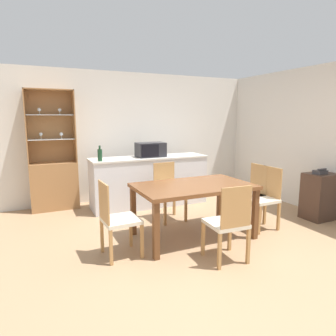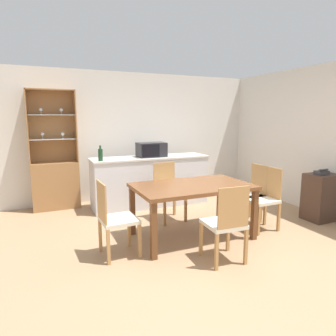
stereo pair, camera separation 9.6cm
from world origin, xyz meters
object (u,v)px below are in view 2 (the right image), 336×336
Objects in this scene: display_cabinet at (55,176)px; dining_chair_side_right_far at (251,194)px; microwave at (151,150)px; dining_chair_side_left_near at (115,219)px; dining_chair_head_near at (226,223)px; wine_bottle at (100,155)px; side_cabinet at (321,197)px; dining_chair_head_far at (168,191)px; dining_chair_side_right_near at (263,198)px; dining_table at (192,190)px; telephone at (322,172)px.

display_cabinet is 2.31× the size of dining_chair_side_right_far.
dining_chair_side_left_near is at bearing -122.23° from microwave.
microwave is at bearing 92.32° from dining_chair_head_near.
wine_bottle is at bearing 115.28° from dining_chair_head_near.
dining_chair_head_far is at bearing 155.65° from side_cabinet.
dining_chair_head_far is 1.79× the size of microwave.
dining_chair_side_left_near and dining_chair_side_right_near have the same top height.
wine_bottle is at bearing 122.01° from dining_table.
dining_chair_side_right_far is (2.25, 0.29, 0.00)m from dining_chair_side_left_near.
dining_chair_head_near is (-1.13, -0.67, 0.00)m from dining_chair_side_right_near.
side_cabinet is (3.93, -2.43, -0.22)m from display_cabinet.
dining_chair_head_near is at bearing 119.50° from dining_chair_side_right_near.
dining_table is 1.15m from dining_chair_side_left_near.
wine_bottle reaches higher than dining_chair_side_left_near.
display_cabinet is at bearing 135.60° from wine_bottle.
display_cabinet reaches higher than microwave.
dining_chair_side_right_far is (1.13, 0.14, -0.20)m from dining_table.
dining_chair_head_far is 1.00× the size of dining_chair_head_near.
wine_bottle reaches higher than side_cabinet.
display_cabinet is at bearing 148.28° from side_cabinet.
telephone is at bearing -41.46° from microwave.
dining_chair_side_right_near is at bearing -178.39° from dining_chair_side_right_far.
dining_chair_side_left_near is 1.00× the size of dining_chair_side_right_near.
dining_chair_head_near is 2.32m from telephone.
telephone reaches higher than side_cabinet.
dining_chair_side_right_far is 1.22× the size of side_cabinet.
dining_chair_head_far is (-0.00, 0.81, -0.20)m from dining_table.
dining_chair_side_right_near is at bearing 176.43° from side_cabinet.
display_cabinet is 1.34× the size of dining_table.
dining_chair_head_far is 2.47m from telephone.
wine_bottle is (-0.98, -0.17, -0.02)m from microwave.
microwave is at bearing -96.26° from dining_chair_head_far.
display_cabinet reaches higher than side_cabinet.
dining_chair_side_right_far is (-0.00, 0.29, 0.00)m from dining_chair_side_right_near.
microwave is at bearing 9.94° from wine_bottle.
dining_chair_head_far is 1.63m from dining_chair_head_near.
side_cabinet is (1.14, -0.07, -0.09)m from dining_chair_side_right_near.
dining_chair_head_near is at bearing 56.64° from dining_chair_side_left_near.
dining_chair_head_near is at bearing -61.34° from display_cabinet.
wine_bottle is (-0.95, 0.71, 0.57)m from dining_chair_head_far.
display_cabinet reaches higher than wine_bottle.
microwave is 0.68× the size of side_cabinet.
side_cabinet is at bearing -105.87° from dining_chair_side_right_far.
telephone is (-0.06, -0.02, 0.42)m from side_cabinet.
display_cabinet is 3.45m from dining_chair_head_near.
side_cabinet is at bearing -31.72° from display_cabinet.
dining_chair_side_right_far is at bearing -1.14° from dining_chair_side_right_near.
dining_chair_side_right_near is 4.60× the size of telephone.
dining_table is 1.72× the size of dining_chair_head_near.
wine_bottle is 1.31× the size of telephone.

